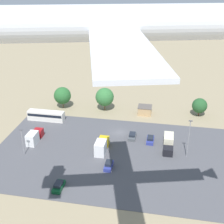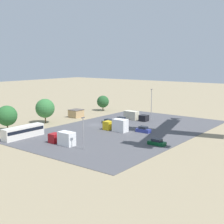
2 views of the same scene
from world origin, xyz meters
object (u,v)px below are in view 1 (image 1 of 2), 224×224
object	(u,v)px
airplane	(125,23)
parked_car_3	(109,165)
parked_car_0	(150,140)
parked_car_1	(59,186)
shed_building	(145,110)
bus	(46,115)
parked_car_2	(132,136)
parked_truck_1	(34,137)
parked_truck_0	(102,146)
parked_truck_2	(168,143)

from	to	relation	value
airplane	parked_car_3	bearing A→B (deg)	179.75
parked_car_3	parked_car_0	bearing A→B (deg)	57.50
parked_car_0	parked_car_1	world-z (taller)	parked_car_1
shed_building	bus	size ratio (longest dim) A/B	0.39
parked_car_2	parked_truck_1	size ratio (longest dim) A/B	0.61
bus	airplane	world-z (taller)	airplane
parked_car_3	parked_truck_0	distance (m)	7.51
parked_car_1	parked_car_3	xyz separation A→B (m)	(-9.21, -9.45, 0.07)
parked_truck_0	parked_truck_1	bearing A→B (deg)	175.74
bus	parked_car_1	size ratio (longest dim) A/B	2.75
parked_car_2	parked_car_1	bearing A→B (deg)	62.06
parked_car_3	airplane	world-z (taller)	airplane
parked_truck_2	parked_truck_0	bearing A→B (deg)	16.92
shed_building	parked_truck_0	distance (m)	26.08
parked_car_1	airplane	distance (m)	45.30
shed_building	parked_car_0	size ratio (longest dim) A/B	1.01
shed_building	parked_truck_0	xyz separation A→B (m)	(9.00, 24.48, 0.31)
parked_truck_0	parked_car_0	bearing A→B (deg)	30.92
parked_car_0	parked_car_2	distance (m)	5.22
parked_car_0	parked_car_1	xyz separation A→B (m)	(18.11, 23.43, 0.01)
parked_car_1	parked_truck_0	size ratio (longest dim) A/B	0.57
bus	parked_car_3	bearing A→B (deg)	48.73
bus	parked_truck_2	xyz separation A→B (m)	(-37.77, 9.13, -0.32)
parked_truck_1	airplane	size ratio (longest dim) A/B	0.18
parked_car_0	parked_car_1	size ratio (longest dim) A/B	1.05
parked_car_2	parked_truck_2	distance (m)	10.52
parked_car_0	parked_truck_2	bearing A→B (deg)	157.05
parked_truck_1	parked_truck_2	world-z (taller)	parked_truck_1
parked_car_0	bus	bearing A→B (deg)	-12.12
parked_car_3	parked_truck_1	xyz separation A→B (m)	(22.35, -8.16, 0.77)
parked_truck_2	parked_car_2	bearing A→B (deg)	-17.47
parked_car_3	parked_truck_2	size ratio (longest dim) A/B	0.48
shed_building	parked_car_3	xyz separation A→B (m)	(5.81, 31.21, -0.59)
shed_building	parked_car_1	distance (m)	43.36
parked_car_2	parked_car_3	xyz separation A→B (m)	(3.79, 15.06, 0.10)
parked_car_0	parked_car_3	distance (m)	16.58
parked_car_2	parked_truck_1	distance (m)	27.06
shed_building	parked_car_1	xyz separation A→B (m)	(15.02, 40.67, -0.66)
parked_car_3	parked_car_1	bearing A→B (deg)	-134.25
parked_truck_1	parked_car_3	bearing A→B (deg)	-20.06
shed_building	parked_truck_0	world-z (taller)	parked_truck_0
bus	parked_car_2	world-z (taller)	bus
parked_car_2	parked_truck_1	world-z (taller)	parked_truck_1
parked_car_2	parked_car_3	bearing A→B (deg)	75.86
parked_truck_1	airplane	xyz separation A→B (m)	(-29.72, 35.68, 37.26)
parked_car_1	parked_car_0	bearing A→B (deg)	52.29
parked_truck_2	airplane	world-z (taller)	airplane
shed_building	airplane	distance (m)	69.66
parked_truck_2	airplane	xyz separation A→B (m)	(6.44, 39.42, 37.41)
shed_building	parked_truck_2	xyz separation A→B (m)	(-7.99, 19.31, 0.02)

